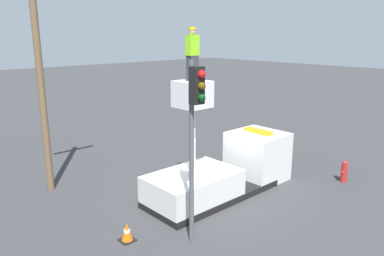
% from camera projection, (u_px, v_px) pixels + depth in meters
% --- Properties ---
extents(ground_plane, '(120.00, 120.00, 0.00)m').
position_uv_depth(ground_plane, '(212.00, 196.00, 14.32)').
color(ground_plane, '#38383A').
extents(bucket_truck, '(6.39, 2.17, 4.50)m').
position_uv_depth(bucket_truck, '(225.00, 170.00, 14.53)').
color(bucket_truck, black).
rests_on(bucket_truck, ground).
extents(worker, '(0.40, 0.26, 1.75)m').
position_uv_depth(worker, '(192.00, 54.00, 12.32)').
color(worker, '#38383D').
rests_on(worker, bucket_truck).
extents(traffic_light_pole, '(0.34, 0.57, 5.35)m').
position_uv_depth(traffic_light_pole, '(195.00, 118.00, 10.20)').
color(traffic_light_pole, '#515156').
rests_on(traffic_light_pole, ground).
extents(fire_hydrant, '(0.49, 0.25, 0.92)m').
position_uv_depth(fire_hydrant, '(344.00, 172.00, 15.59)').
color(fire_hydrant, '#B2231E').
rests_on(fire_hydrant, ground).
extents(traffic_cone_rear, '(0.44, 0.44, 0.58)m').
position_uv_depth(traffic_cone_rear, '(127.00, 232.00, 11.17)').
color(traffic_cone_rear, black).
rests_on(traffic_cone_rear, ground).
extents(utility_pole, '(2.20, 0.26, 8.08)m').
position_uv_depth(utility_pole, '(40.00, 80.00, 13.87)').
color(utility_pole, brown).
rests_on(utility_pole, ground).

